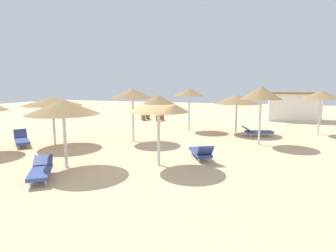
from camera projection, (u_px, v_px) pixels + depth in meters
The scene contains 16 objects.
ground_plane at pixel (143, 166), 10.66m from camera, with size 80.00×80.00×0.00m, color #DBBA8C.
parasol_0 at pixel (158, 104), 10.38m from camera, with size 2.40×2.40×2.85m.
parasol_1 at pixel (237, 99), 17.71m from camera, with size 3.01×3.01×2.61m.
parasol_2 at pixel (52, 101), 14.22m from camera, with size 3.14×3.14×2.61m.
parasol_3 at pixel (63, 107), 10.14m from camera, with size 2.78×2.78×2.68m.
parasol_4 at pixel (189, 92), 18.77m from camera, with size 2.28×2.28×3.02m.
parasol_5 at pixel (321, 95), 17.13m from camera, with size 2.40×2.40×2.90m.
parasol_7 at pixel (133, 94), 15.07m from camera, with size 2.50×2.50×3.05m.
parasol_9 at pixel (261, 93), 14.17m from camera, with size 2.21×2.21×3.17m.
lounger_0 at pixel (201, 152), 11.61m from camera, with size 1.43×1.95×0.77m.
lounger_1 at pixel (257, 131), 16.89m from camera, with size 2.01×1.31×0.66m.
lounger_2 at pixel (22, 140), 14.25m from camera, with size 1.86×1.64×0.80m.
lounger_3 at pixel (41, 170), 9.17m from camera, with size 1.67×1.91×0.64m.
bench_0 at pixel (146, 116), 25.08m from camera, with size 0.45×1.51×0.49m.
bench_1 at pixel (160, 117), 24.64m from camera, with size 0.42×1.51×0.49m.
beach_cabana at pixel (293, 106), 24.73m from camera, with size 4.70×3.73×2.66m.
Camera 1 is at (4.33, -9.39, 3.20)m, focal length 28.28 mm.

